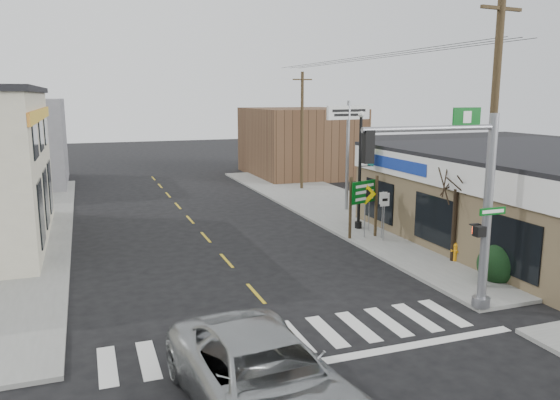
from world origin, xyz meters
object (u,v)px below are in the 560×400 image
object	(u,v)px
guide_sign	(364,198)
lamp_post	(361,161)
dance_center_sign	(348,127)
bare_tree	(457,176)
utility_pole_near	(492,140)
utility_pole_far	(302,130)
suv	(264,379)
traffic_signal_pole	(469,193)
fire_hydrant	(455,251)

from	to	relation	value
guide_sign	lamp_post	bearing A→B (deg)	46.32
dance_center_sign	bare_tree	xyz separation A→B (m)	(-0.58, -10.56, -1.31)
lamp_post	utility_pole_near	world-z (taller)	utility_pole_near
utility_pole_far	suv	bearing A→B (deg)	-112.75
traffic_signal_pole	bare_tree	world-z (taller)	traffic_signal_pole
suv	guide_sign	xyz separation A→B (m)	(8.80, 12.03, 1.12)
bare_tree	utility_pole_far	bearing A→B (deg)	87.24
lamp_post	bare_tree	distance (m)	6.24
suv	fire_hydrant	world-z (taller)	suv
bare_tree	fire_hydrant	bearing A→B (deg)	-38.52
utility_pole_near	suv	bearing A→B (deg)	-159.81
guide_sign	utility_pole_far	world-z (taller)	utility_pole_far
dance_center_sign	traffic_signal_pole	bearing A→B (deg)	-115.18
dance_center_sign	suv	bearing A→B (deg)	-133.11
traffic_signal_pole	utility_pole_near	size ratio (longest dim) A/B	0.63
traffic_signal_pole	utility_pole_near	distance (m)	2.89
fire_hydrant	bare_tree	size ratio (longest dim) A/B	0.17
bare_tree	guide_sign	bearing A→B (deg)	109.86
traffic_signal_pole	fire_hydrant	xyz separation A→B (m)	(3.03, 4.29, -3.26)
suv	dance_center_sign	size ratio (longest dim) A/B	1.00
dance_center_sign	guide_sign	bearing A→B (deg)	-121.69
bare_tree	utility_pole_near	size ratio (longest dim) A/B	0.44
dance_center_sign	lamp_post	bearing A→B (deg)	-120.48
suv	bare_tree	world-z (taller)	bare_tree
guide_sign	dance_center_sign	size ratio (longest dim) A/B	0.46
utility_pole_near	dance_center_sign	bearing A→B (deg)	77.30
traffic_signal_pole	fire_hydrant	bearing A→B (deg)	53.71
lamp_post	utility_pole_far	xyz separation A→B (m)	(1.77, 12.05, 0.83)
guide_sign	fire_hydrant	world-z (taller)	guide_sign
traffic_signal_pole	lamp_post	size ratio (longest dim) A/B	1.07
traffic_signal_pole	suv	bearing A→B (deg)	-157.81
dance_center_sign	utility_pole_near	bearing A→B (deg)	-108.24
guide_sign	lamp_post	size ratio (longest dim) A/B	0.50
utility_pole_near	guide_sign	bearing A→B (deg)	89.14
suv	dance_center_sign	world-z (taller)	dance_center_sign
fire_hydrant	lamp_post	world-z (taller)	lamp_post
suv	fire_hydrant	size ratio (longest dim) A/B	8.22
guide_sign	utility_pole_near	size ratio (longest dim) A/B	0.29
guide_sign	utility_pole_far	distance (m)	14.17
bare_tree	dance_center_sign	bearing A→B (deg)	86.85
fire_hydrant	utility_pole_far	size ratio (longest dim) A/B	0.09
suv	bare_tree	distance (m)	13.15
bare_tree	utility_pole_near	distance (m)	3.39
utility_pole_near	lamp_post	bearing A→B (deg)	83.55
fire_hydrant	utility_pole_far	world-z (taller)	utility_pole_far
lamp_post	bare_tree	xyz separation A→B (m)	(0.90, -6.18, 0.08)
suv	fire_hydrant	xyz separation A→B (m)	(10.50, 7.50, -0.32)
traffic_signal_pole	bare_tree	bearing A→B (deg)	54.83
utility_pole_near	utility_pole_far	bearing A→B (deg)	78.81
utility_pole_near	utility_pole_far	world-z (taller)	utility_pole_near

